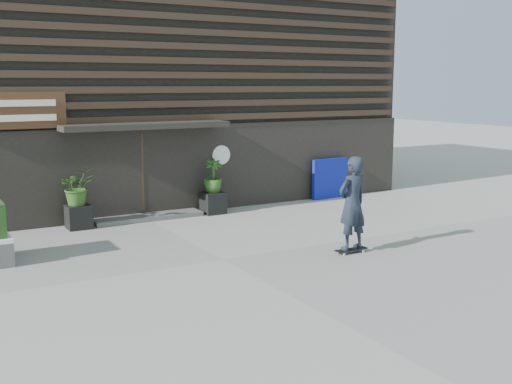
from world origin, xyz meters
TOP-DOWN VIEW (x-y plane):
  - ground at (0.00, 0.00)m, footprint 80.00×80.00m
  - entrance_step at (0.00, 4.60)m, footprint 3.00×0.80m
  - planter_pot_left at (-1.90, 4.40)m, footprint 0.60×0.60m
  - bamboo_left at (-1.90, 4.40)m, footprint 0.86×0.75m
  - planter_pot_right at (1.90, 4.40)m, footprint 0.60×0.60m
  - bamboo_right at (1.90, 4.40)m, footprint 0.54×0.54m
  - blue_tarp at (6.20, 4.70)m, footprint 1.38×0.23m
  - building at (-0.00, 9.96)m, footprint 18.00×11.00m
  - skateboarder at (2.66, -0.93)m, footprint 0.80×0.58m

SIDE VIEW (x-z plane):
  - ground at x=0.00m, z-range 0.00..0.00m
  - entrance_step at x=0.00m, z-range 0.00..0.12m
  - planter_pot_left at x=-1.90m, z-range 0.00..0.60m
  - planter_pot_right at x=1.90m, z-range 0.00..0.60m
  - blue_tarp at x=6.20m, z-range 0.00..1.29m
  - bamboo_left at x=-1.90m, z-range 0.60..1.56m
  - bamboo_right at x=1.90m, z-range 0.60..1.56m
  - skateboarder at x=2.66m, z-range 0.04..2.17m
  - building at x=0.00m, z-range -0.01..7.99m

